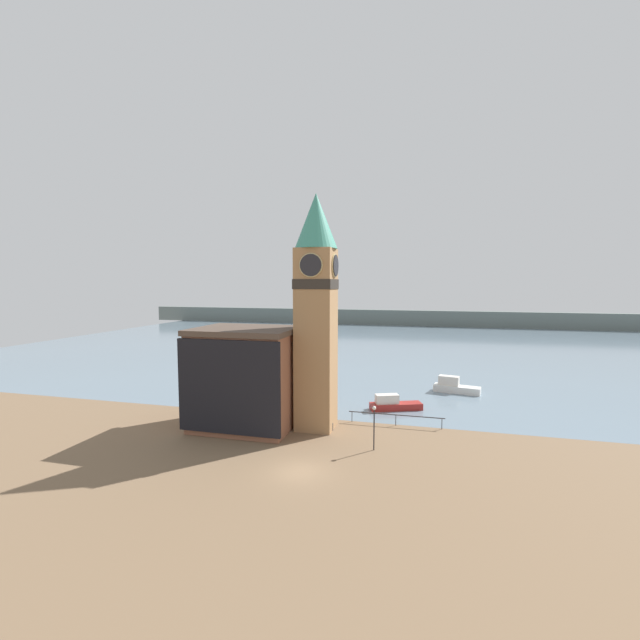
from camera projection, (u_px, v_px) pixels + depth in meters
The scene contains 10 objects.
ground_plane at pixel (300, 472), 31.40m from camera, with size 160.00×160.00×0.00m, color brown.
water at pixel (391, 342), 101.19m from camera, with size 160.00×120.00×0.00m.
far_shoreline at pixel (402, 318), 139.55m from camera, with size 180.00×3.00×5.00m.
pier_railing at pixel (396, 416), 41.51m from camera, with size 9.24×0.08×1.09m.
clock_tower at pixel (316, 306), 39.97m from camera, with size 3.96×3.96×22.06m.
pier_building at pixel (246, 377), 40.96m from camera, with size 9.67×7.85×9.58m.
boat_near at pixel (393, 404), 46.74m from camera, with size 5.83×3.53×1.71m.
boat_far at pixel (455, 387), 54.13m from camera, with size 5.86×2.76×2.03m.
mooring_bollard_near at pixel (332, 426), 40.13m from camera, with size 0.31×0.31×0.79m.
lamp_post at pixel (374, 419), 35.24m from camera, with size 0.32×0.32×3.73m.
Camera 1 is at (9.04, -28.97, 13.83)m, focal length 24.00 mm.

